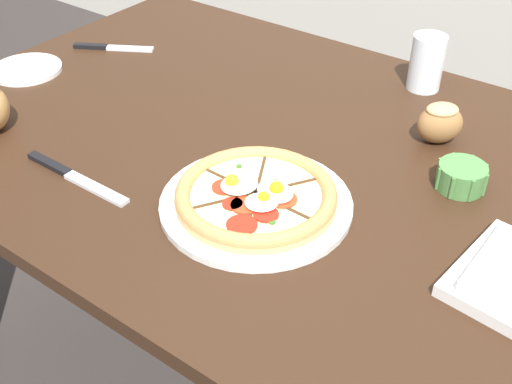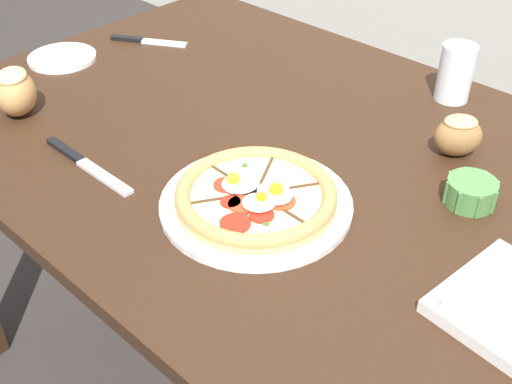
# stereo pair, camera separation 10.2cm
# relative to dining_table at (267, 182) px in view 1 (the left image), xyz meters

# --- Properties ---
(dining_table) EXTENTS (1.41, 0.95, 0.76)m
(dining_table) POSITION_rel_dining_table_xyz_m (0.00, 0.00, 0.00)
(dining_table) COLOR #331E11
(dining_table) RESTS_ON ground_plane
(pizza) EXTENTS (0.31, 0.31, 0.05)m
(pizza) POSITION_rel_dining_table_xyz_m (0.10, -0.17, 0.11)
(pizza) COLOR white
(pizza) RESTS_ON dining_table
(ramekin_bowl) EXTENTS (0.09, 0.09, 0.04)m
(ramekin_bowl) POSITION_rel_dining_table_xyz_m (0.35, 0.07, 0.12)
(ramekin_bowl) COLOR #4C8442
(ramekin_bowl) RESTS_ON dining_table
(bread_piece_mid) EXTENTS (0.11, 0.11, 0.08)m
(bread_piece_mid) POSITION_rel_dining_table_xyz_m (0.25, 0.19, 0.13)
(bread_piece_mid) COLOR olive
(bread_piece_mid) RESTS_ON dining_table
(knife_main) EXTENTS (0.24, 0.02, 0.01)m
(knife_main) POSITION_rel_dining_table_xyz_m (-0.20, -0.30, 0.10)
(knife_main) COLOR silver
(knife_main) RESTS_ON dining_table
(knife_spare) EXTENTS (0.18, 0.11, 0.01)m
(knife_spare) POSITION_rel_dining_table_xyz_m (-0.54, 0.12, 0.10)
(knife_spare) COLOR silver
(knife_spare) RESTS_ON dining_table
(water_glass) EXTENTS (0.07, 0.07, 0.12)m
(water_glass) POSITION_rel_dining_table_xyz_m (0.14, 0.37, 0.15)
(water_glass) COLOR white
(water_glass) RESTS_ON dining_table
(side_saucer) EXTENTS (0.16, 0.16, 0.01)m
(side_saucer) POSITION_rel_dining_table_xyz_m (-0.61, -0.08, 0.10)
(side_saucer) COLOR white
(side_saucer) RESTS_ON dining_table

